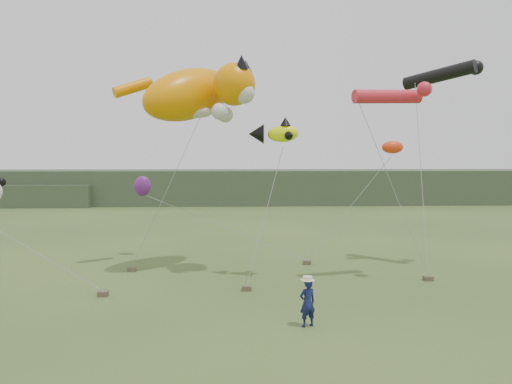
# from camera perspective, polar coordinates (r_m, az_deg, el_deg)

# --- Properties ---
(ground) EXTENTS (120.00, 120.00, 0.00)m
(ground) POSITION_cam_1_polar(r_m,az_deg,el_deg) (17.78, 3.08, -13.55)
(ground) COLOR #385123
(ground) RESTS_ON ground
(headland) EXTENTS (90.00, 13.00, 4.00)m
(headland) POSITION_cam_1_polar(r_m,az_deg,el_deg) (61.69, -3.89, 0.58)
(headland) COLOR #2D3D28
(headland) RESTS_ON ground
(festival_attendant) EXTENTS (0.65, 0.54, 1.52)m
(festival_attendant) POSITION_cam_1_polar(r_m,az_deg,el_deg) (16.21, 5.90, -12.49)
(festival_attendant) COLOR #131848
(festival_attendant) RESTS_ON ground
(sandbag_anchors) EXTENTS (13.93, 5.81, 0.20)m
(sandbag_anchors) POSITION_cam_1_polar(r_m,az_deg,el_deg) (22.29, -1.09, -9.72)
(sandbag_anchors) COLOR brown
(sandbag_anchors) RESTS_ON ground
(cat_kite) EXTENTS (6.90, 5.59, 3.69)m
(cat_kite) POSITION_cam_1_polar(r_m,az_deg,el_deg) (23.96, -6.58, 11.18)
(cat_kite) COLOR orange
(cat_kite) RESTS_ON ground
(fish_kite) EXTENTS (2.28, 1.52, 1.17)m
(fish_kite) POSITION_cam_1_polar(r_m,az_deg,el_deg) (22.03, 1.99, 6.73)
(fish_kite) COLOR #EBFF03
(fish_kite) RESTS_ON ground
(tube_kites) EXTENTS (7.05, 5.39, 2.43)m
(tube_kites) POSITION_cam_1_polar(r_m,az_deg,el_deg) (25.00, 18.82, 11.80)
(tube_kites) COLOR black
(tube_kites) RESTS_ON ground
(misc_kites) EXTENTS (14.10, 2.76, 2.95)m
(misc_kites) POSITION_cam_1_polar(r_m,az_deg,el_deg) (26.46, -1.04, 2.54)
(misc_kites) COLOR #EF3810
(misc_kites) RESTS_ON ground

